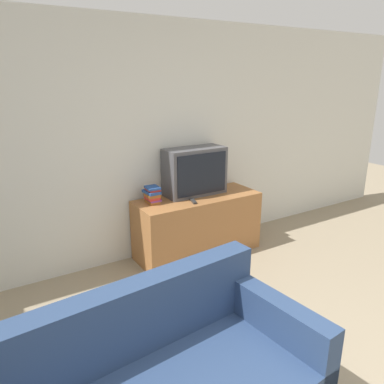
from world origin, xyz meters
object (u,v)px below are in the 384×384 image
Objects in this scene: remote_on_stand at (193,201)px; book_stack at (152,195)px; tv_stand at (198,225)px; television at (195,171)px.

book_stack is at bearing 151.99° from remote_on_stand.
remote_on_stand is (0.39, -0.21, -0.08)m from book_stack.
book_stack is at bearing 172.12° from tv_stand.
tv_stand is at bearing -7.88° from book_stack.
tv_stand is 9.35× the size of remote_on_stand.
tv_stand is 2.06× the size of television.
tv_stand is at bearing 42.87° from remote_on_stand.
television is at bearing 75.39° from tv_stand.
book_stack is (-0.56, -0.04, -0.18)m from television.
book_stack is (-0.53, 0.07, 0.44)m from tv_stand.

